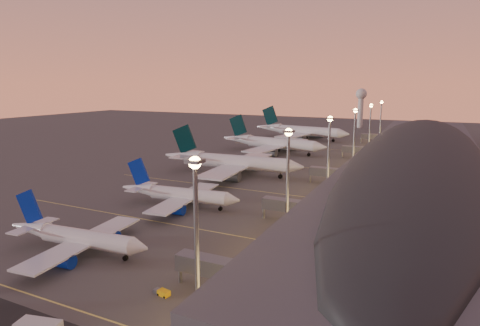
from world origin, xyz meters
The scene contains 12 objects.
ground centered at (0.00, 0.00, 0.00)m, with size 700.00×700.00×0.00m, color #43403E.
airliner_narrow_south centered at (-1.88, -28.38, 3.34)m, with size 36.17×32.45×12.91m.
airliner_narrow_north centered at (-1.02, 9.14, 3.59)m, with size 38.88×34.90×13.88m.
airliner_wide_near centered at (-6.99, 54.84, 5.00)m, with size 60.65×55.30×19.41m.
airliner_wide_mid centered at (-10.98, 110.97, 5.04)m, with size 61.21×56.13×19.58m.
airliner_wide_far centered at (-13.28, 168.53, 5.52)m, with size 66.95×61.68×21.46m.
terminal_building centered at (61.84, 72.47, 8.78)m, with size 56.35×255.00×17.46m.
light_masts centered at (36.00, 65.00, 17.55)m, with size 2.20×217.20×25.90m.
radar_tower centered at (10.00, 260.00, 21.87)m, with size 9.00×9.00×32.50m.
lane_markings centered at (0.00, 40.00, 0.01)m, with size 90.00×180.36×0.00m.
baggage_tug_a centered at (25.71, -35.16, 0.43)m, with size 3.34×1.81×0.95m.
baggage_tug_b centered at (35.09, -24.80, 0.58)m, with size 4.37×3.86×1.26m.
Camera 1 is at (65.38, -86.49, 35.68)m, focal length 30.00 mm.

